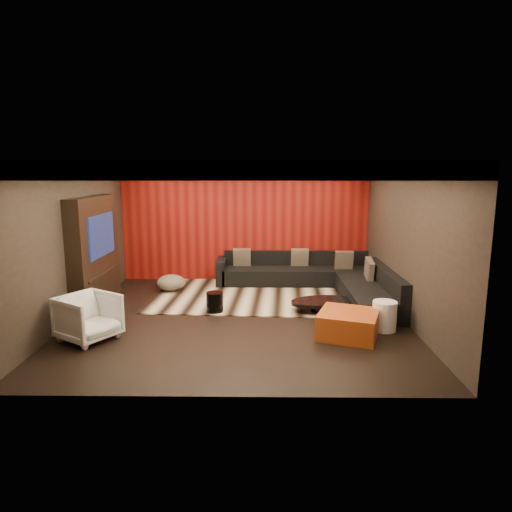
{
  "coord_description": "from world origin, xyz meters",
  "views": [
    {
      "loc": [
        0.41,
        -8.09,
        2.7
      ],
      "look_at": [
        0.3,
        0.6,
        1.05
      ],
      "focal_mm": 32.0,
      "sensor_mm": 36.0,
      "label": 1
    }
  ],
  "objects_px": {
    "orange_ottoman": "(348,324)",
    "armchair": "(88,317)",
    "white_side_table": "(384,316)",
    "drum_stool": "(215,302)",
    "coffee_table": "(322,305)",
    "sectional_sofa": "(321,280)"
  },
  "relations": [
    {
      "from": "coffee_table",
      "to": "armchair",
      "type": "bearing_deg",
      "value": -158.8
    },
    {
      "from": "coffee_table",
      "to": "white_side_table",
      "type": "height_order",
      "value": "white_side_table"
    },
    {
      "from": "orange_ottoman",
      "to": "sectional_sofa",
      "type": "bearing_deg",
      "value": 92.1
    },
    {
      "from": "sectional_sofa",
      "to": "drum_stool",
      "type": "bearing_deg",
      "value": -144.82
    },
    {
      "from": "armchair",
      "to": "white_side_table",
      "type": "bearing_deg",
      "value": -51.31
    },
    {
      "from": "white_side_table",
      "to": "orange_ottoman",
      "type": "xyz_separation_m",
      "value": [
        -0.66,
        -0.28,
        -0.05
      ]
    },
    {
      "from": "drum_stool",
      "to": "orange_ottoman",
      "type": "bearing_deg",
      "value": -27.82
    },
    {
      "from": "orange_ottoman",
      "to": "sectional_sofa",
      "type": "distance_m",
      "value": 2.79
    },
    {
      "from": "coffee_table",
      "to": "white_side_table",
      "type": "bearing_deg",
      "value": -48.24
    },
    {
      "from": "sectional_sofa",
      "to": "coffee_table",
      "type": "bearing_deg",
      "value": -95.69
    },
    {
      "from": "white_side_table",
      "to": "orange_ottoman",
      "type": "bearing_deg",
      "value": -156.86
    },
    {
      "from": "coffee_table",
      "to": "white_side_table",
      "type": "distance_m",
      "value": 1.38
    },
    {
      "from": "white_side_table",
      "to": "sectional_sofa",
      "type": "relative_size",
      "value": 0.14
    },
    {
      "from": "coffee_table",
      "to": "armchair",
      "type": "relative_size",
      "value": 1.51
    },
    {
      "from": "armchair",
      "to": "sectional_sofa",
      "type": "relative_size",
      "value": 0.23
    },
    {
      "from": "coffee_table",
      "to": "drum_stool",
      "type": "distance_m",
      "value": 2.08
    },
    {
      "from": "coffee_table",
      "to": "drum_stool",
      "type": "bearing_deg",
      "value": -177.76
    },
    {
      "from": "drum_stool",
      "to": "armchair",
      "type": "xyz_separation_m",
      "value": [
        -1.87,
        -1.45,
        0.17
      ]
    },
    {
      "from": "coffee_table",
      "to": "orange_ottoman",
      "type": "height_order",
      "value": "orange_ottoman"
    },
    {
      "from": "coffee_table",
      "to": "armchair",
      "type": "xyz_separation_m",
      "value": [
        -3.95,
        -1.53,
        0.25
      ]
    },
    {
      "from": "orange_ottoman",
      "to": "armchair",
      "type": "bearing_deg",
      "value": -176.94
    },
    {
      "from": "drum_stool",
      "to": "orange_ottoman",
      "type": "xyz_separation_m",
      "value": [
        2.32,
        -1.23,
        -0.0
      ]
    }
  ]
}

